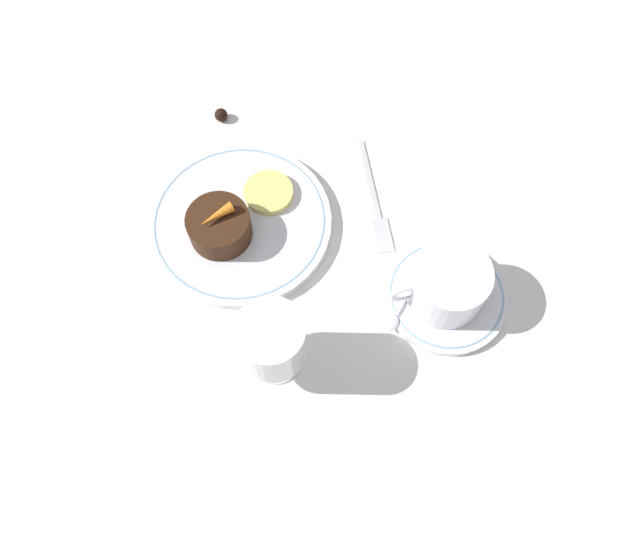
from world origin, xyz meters
name	(u,v)px	position (x,y,z in m)	size (l,w,h in m)	color
ground_plane	(231,237)	(0.00, 0.00, 0.00)	(3.00, 3.00, 0.00)	white
dinner_plate	(240,223)	(-0.02, -0.01, 0.01)	(0.24, 0.24, 0.01)	white
saucer	(446,296)	(-0.25, 0.15, 0.01)	(0.16, 0.16, 0.01)	white
coffee_cup	(448,283)	(-0.24, 0.15, 0.04)	(0.12, 0.10, 0.06)	white
spoon	(405,298)	(-0.20, 0.14, 0.01)	(0.09, 0.10, 0.00)	silver
wine_glass	(272,342)	(-0.02, 0.18, 0.08)	(0.08, 0.08, 0.12)	silver
fork	(376,207)	(-0.20, 0.00, 0.00)	(0.03, 0.18, 0.01)	silver
dessert_cake	(220,227)	(0.01, 0.00, 0.03)	(0.08, 0.08, 0.04)	#381E0F
carrot_garnish	(216,217)	(0.01, 0.00, 0.06)	(0.05, 0.03, 0.01)	orange
pineapple_slice	(269,193)	(-0.06, -0.04, 0.02)	(0.07, 0.07, 0.01)	#EFE075
chocolate_truffle	(221,115)	(-0.02, -0.19, 0.01)	(0.02, 0.02, 0.02)	black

